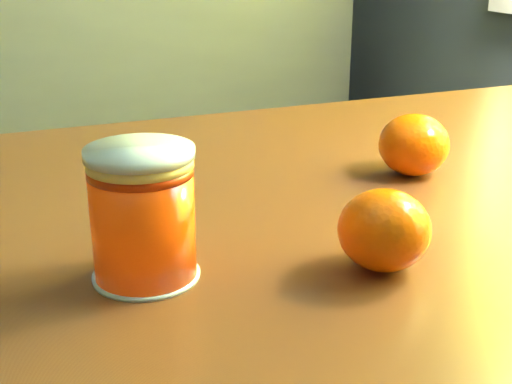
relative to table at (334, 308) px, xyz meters
name	(u,v)px	position (x,y,z in m)	size (l,w,h in m)	color
table	(334,308)	(0.00, 0.00, 0.00)	(1.07, 0.78, 0.78)	brown
juice_glass	(143,215)	(-0.19, -0.06, 0.15)	(0.07, 0.07, 0.09)	#DC3804
orange_front	(384,230)	(-0.03, -0.11, 0.13)	(0.07, 0.07, 0.06)	#FF5A05
orange_back	(414,145)	(0.11, 0.05, 0.13)	(0.07, 0.07, 0.06)	#FF5A05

